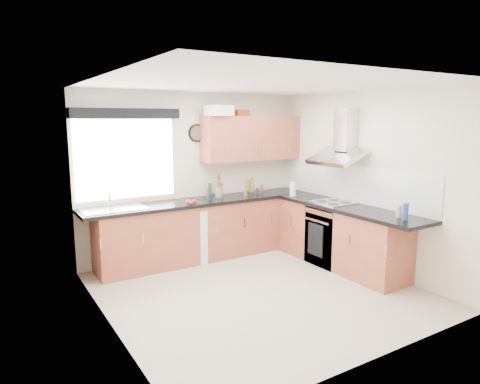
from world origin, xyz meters
TOP-DOWN VIEW (x-y plane):
  - ground_plane at (0.00, 0.00)m, footprint 3.60×3.60m
  - ceiling at (0.00, 0.00)m, footprint 3.60×3.60m
  - wall_back at (0.00, 1.80)m, footprint 3.60×0.02m
  - wall_front at (0.00, -1.80)m, footprint 3.60×0.02m
  - wall_left at (-1.80, 0.00)m, footprint 0.02×3.60m
  - wall_right at (1.80, 0.00)m, footprint 0.02×3.60m
  - window at (-1.05, 1.79)m, footprint 1.40×0.02m
  - window_blind at (-1.05, 1.70)m, footprint 1.50×0.18m
  - splashback at (1.79, 0.30)m, footprint 0.01×3.00m
  - base_cab_back at (-0.10, 1.51)m, footprint 3.00×0.58m
  - base_cab_corner at (1.50, 1.50)m, footprint 0.60×0.60m
  - base_cab_right at (1.51, 0.15)m, footprint 0.58×2.10m
  - worktop_back at (0.00, 1.50)m, footprint 3.60×0.62m
  - worktop_right at (1.50, 0.00)m, footprint 0.62×2.42m
  - sink at (-1.33, 1.50)m, footprint 0.84×0.46m
  - oven at (1.50, 0.30)m, footprint 0.56×0.58m
  - hob_plate at (1.50, 0.30)m, footprint 0.52×0.52m
  - extractor_hood at (1.60, 0.30)m, footprint 0.52×0.78m
  - upper_cabinets at (0.95, 1.62)m, footprint 1.70×0.35m
  - washing_machine at (-0.28, 1.52)m, footprint 0.67×0.66m
  - wall_clock at (0.05, 1.76)m, footprint 0.27×0.04m
  - casserole at (0.30, 1.52)m, footprint 0.42×0.35m
  - storage_box at (0.81, 1.72)m, footprint 0.23×0.20m
  - utensil_pot at (0.31, 1.58)m, footprint 0.12×0.12m
  - kitchen_roll at (1.35, 1.05)m, footprint 0.11×0.11m
  - tomato_cluster at (-0.29, 1.30)m, footprint 0.14×0.14m
  - jar_0 at (0.06, 1.43)m, footprint 0.05×0.05m
  - jar_1 at (0.94, 1.45)m, footprint 0.05×0.05m
  - jar_2 at (0.06, 1.42)m, footprint 0.05×0.05m
  - jar_3 at (0.70, 1.43)m, footprint 0.04×0.04m
  - jar_4 at (0.22, 1.69)m, footprint 0.06×0.06m
  - jar_5 at (0.39, 1.65)m, footprint 0.06×0.06m
  - jar_6 at (0.99, 1.69)m, footprint 0.07×0.07m
  - jar_7 at (0.08, 1.46)m, footprint 0.05×0.05m
  - jar_8 at (1.09, 1.54)m, footprint 0.05×0.05m
  - bottle_0 at (1.48, -0.94)m, footprint 0.07×0.07m
  - bottle_1 at (1.51, -0.81)m, footprint 0.07×0.07m

SIDE VIEW (x-z plane):
  - ground_plane at x=0.00m, z-range 0.00..0.00m
  - washing_machine at x=-0.28m, z-range 0.00..0.80m
  - oven at x=1.50m, z-range 0.00..0.85m
  - base_cab_back at x=-0.10m, z-range 0.00..0.86m
  - base_cab_corner at x=1.50m, z-range 0.00..0.86m
  - base_cab_right at x=1.51m, z-range 0.00..0.86m
  - worktop_back at x=0.00m, z-range 0.86..0.91m
  - worktop_right at x=1.50m, z-range 0.86..0.91m
  - hob_plate at x=1.50m, z-range 0.91..0.92m
  - tomato_cluster at x=-0.29m, z-range 0.91..0.97m
  - sink at x=-1.33m, z-range 0.90..1.00m
  - jar_2 at x=0.06m, z-range 0.91..1.01m
  - jar_1 at x=0.94m, z-range 0.91..1.01m
  - jar_7 at x=0.08m, z-range 0.91..1.02m
  - jar_8 at x=1.09m, z-range 0.91..1.05m
  - utensil_pot at x=0.31m, z-range 0.91..1.06m
  - bottle_1 at x=1.51m, z-range 0.91..1.07m
  - jar_0 at x=0.06m, z-range 0.91..1.10m
  - bottle_0 at x=1.48m, z-range 0.91..1.12m
  - jar_5 at x=0.39m, z-range 0.91..1.12m
  - jar_4 at x=0.22m, z-range 0.91..1.12m
  - kitchen_roll at x=1.35m, z-range 0.91..1.13m
  - jar_6 at x=0.99m, z-range 0.91..1.14m
  - jar_3 at x=0.70m, z-range 0.91..1.15m
  - splashback at x=1.79m, z-range 0.91..1.45m
  - wall_back at x=0.00m, z-range 0.00..2.50m
  - wall_front at x=0.00m, z-range 0.00..2.50m
  - wall_left at x=-1.80m, z-range 0.00..2.50m
  - wall_right at x=1.80m, z-range 0.00..2.50m
  - window at x=-1.05m, z-range 1.00..2.10m
  - extractor_hood at x=1.60m, z-range 1.44..2.10m
  - upper_cabinets at x=0.95m, z-range 1.45..2.15m
  - wall_clock at x=0.05m, z-range 1.76..2.03m
  - window_blind at x=-1.05m, z-range 2.11..2.25m
  - storage_box at x=0.81m, z-range 2.15..2.25m
  - casserole at x=0.30m, z-range 2.15..2.30m
  - ceiling at x=0.00m, z-range 2.49..2.51m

